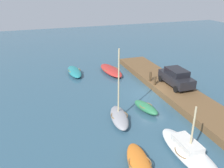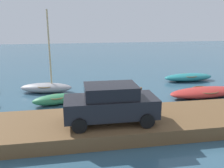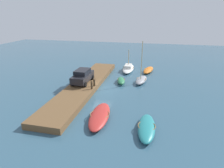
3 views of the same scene
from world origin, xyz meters
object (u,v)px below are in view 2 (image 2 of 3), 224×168
(motorboat_red, at_px, (205,92))
(mooring_post_mid_west, at_px, (140,97))
(rowboat_grey, at_px, (46,87))
(mooring_post_west, at_px, (121,98))
(parked_car, at_px, (111,103))
(dinghy_green, at_px, (56,99))
(rowboat_teal, at_px, (188,77))

(motorboat_red, relative_size, mooring_post_mid_west, 5.27)
(rowboat_grey, distance_m, mooring_post_mid_west, 7.88)
(rowboat_grey, distance_m, mooring_post_west, 7.19)
(motorboat_red, height_order, mooring_post_west, mooring_post_west)
(rowboat_grey, relative_size, parked_car, 1.41)
(mooring_post_west, height_order, mooring_post_mid_west, mooring_post_mid_west)
(parked_car, bearing_deg, mooring_post_mid_west, 45.00)
(dinghy_green, xyz_separation_m, mooring_post_west, (3.63, -2.79, 0.77))
(dinghy_green, bearing_deg, motorboat_red, -14.25)
(rowboat_grey, height_order, mooring_post_west, rowboat_grey)
(dinghy_green, xyz_separation_m, mooring_post_mid_west, (4.66, -2.79, 0.82))
(parked_car, bearing_deg, motorboat_red, 31.74)
(mooring_post_west, bearing_deg, motorboat_red, 21.82)
(motorboat_red, height_order, parked_car, parked_car)
(dinghy_green, xyz_separation_m, rowboat_grey, (-0.84, 2.79, 0.08))
(mooring_post_mid_west, bearing_deg, mooring_post_west, 180.00)
(mooring_post_west, relative_size, parked_car, 0.22)
(motorboat_red, height_order, mooring_post_mid_west, mooring_post_mid_west)
(rowboat_teal, bearing_deg, parked_car, -134.85)
(motorboat_red, bearing_deg, dinghy_green, 173.71)
(dinghy_green, xyz_separation_m, parked_car, (2.74, -4.69, 1.23))
(rowboat_teal, height_order, rowboat_grey, rowboat_grey)
(motorboat_red, xyz_separation_m, parked_car, (-7.39, -4.50, 1.23))
(rowboat_teal, height_order, dinghy_green, dinghy_green)
(mooring_post_west, xyz_separation_m, mooring_post_mid_west, (1.03, 0.00, 0.05))
(dinghy_green, height_order, rowboat_grey, rowboat_grey)
(motorboat_red, distance_m, rowboat_grey, 11.37)
(mooring_post_west, distance_m, mooring_post_mid_west, 1.03)
(rowboat_teal, xyz_separation_m, dinghy_green, (-11.13, -4.19, 0.00))
(rowboat_grey, xyz_separation_m, mooring_post_mid_west, (5.50, -5.58, 0.74))
(rowboat_teal, distance_m, mooring_post_west, 10.28)
(rowboat_teal, bearing_deg, rowboat_grey, -174.82)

